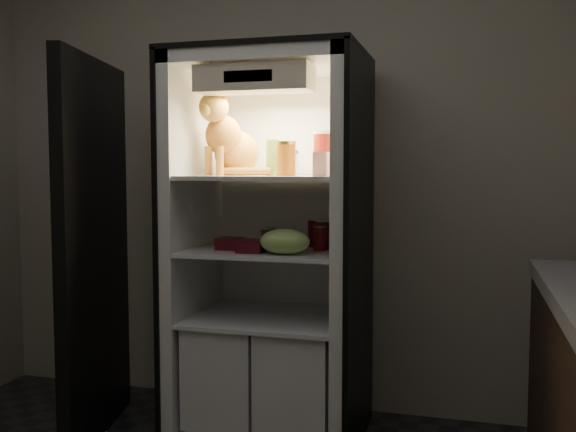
% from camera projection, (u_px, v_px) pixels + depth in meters
% --- Properties ---
extents(room_shell, '(3.60, 3.60, 3.60)m').
position_uv_depth(room_shell, '(126.00, 62.00, 1.78)').
color(room_shell, white).
rests_on(room_shell, floor).
extents(refrigerator, '(0.90, 0.72, 1.88)m').
position_uv_depth(refrigerator, '(273.00, 276.00, 3.16)').
color(refrigerator, white).
rests_on(refrigerator, floor).
extents(fridge_door, '(0.26, 0.86, 1.85)m').
position_uv_depth(fridge_door, '(94.00, 253.00, 3.13)').
color(fridge_door, black).
rests_on(fridge_door, floor).
extents(tabby_cat, '(0.36, 0.42, 0.43)m').
position_uv_depth(tabby_cat, '(230.00, 143.00, 3.15)').
color(tabby_cat, '#B65817').
rests_on(tabby_cat, refrigerator).
extents(parmesan_shaker, '(0.07, 0.07, 0.17)m').
position_uv_depth(parmesan_shaker, '(273.00, 158.00, 3.08)').
color(parmesan_shaker, green).
rests_on(parmesan_shaker, refrigerator).
extents(mayo_tub, '(0.09, 0.09, 0.12)m').
position_uv_depth(mayo_tub, '(289.00, 163.00, 3.22)').
color(mayo_tub, white).
rests_on(mayo_tub, refrigerator).
extents(salsa_jar, '(0.09, 0.09, 0.16)m').
position_uv_depth(salsa_jar, '(286.00, 158.00, 2.99)').
color(salsa_jar, maroon).
rests_on(salsa_jar, refrigerator).
extents(pepper_jar, '(0.13, 0.13, 0.21)m').
position_uv_depth(pepper_jar, '(326.00, 153.00, 3.06)').
color(pepper_jar, '#A22E15').
rests_on(pepper_jar, refrigerator).
extents(cream_carton, '(0.06, 0.06, 0.11)m').
position_uv_depth(cream_carton, '(321.00, 164.00, 2.82)').
color(cream_carton, white).
rests_on(cream_carton, refrigerator).
extents(soda_can_a, '(0.07, 0.07, 0.14)m').
position_uv_depth(soda_can_a, '(315.00, 233.00, 3.15)').
color(soda_can_a, black).
rests_on(soda_can_a, refrigerator).
extents(soda_can_b, '(0.07, 0.07, 0.14)m').
position_uv_depth(soda_can_b, '(323.00, 235.00, 3.06)').
color(soda_can_b, black).
rests_on(soda_can_b, refrigerator).
extents(soda_can_c, '(0.06, 0.06, 0.11)m').
position_uv_depth(soda_can_c, '(320.00, 238.00, 3.00)').
color(soda_can_c, black).
rests_on(soda_can_c, refrigerator).
extents(condiment_jar, '(0.07, 0.07, 0.10)m').
position_uv_depth(condiment_jar, '(268.00, 237.00, 3.16)').
color(condiment_jar, brown).
rests_on(condiment_jar, refrigerator).
extents(grape_bag, '(0.23, 0.17, 0.11)m').
position_uv_depth(grape_bag, '(285.00, 242.00, 2.87)').
color(grape_bag, '#80AA4F').
rests_on(grape_bag, refrigerator).
extents(berry_box_left, '(0.11, 0.11, 0.06)m').
position_uv_depth(berry_box_left, '(230.00, 243.00, 3.05)').
color(berry_box_left, '#520D19').
rests_on(berry_box_left, refrigerator).
extents(berry_box_right, '(0.12, 0.12, 0.06)m').
position_uv_depth(berry_box_right, '(252.00, 246.00, 2.93)').
color(berry_box_right, '#520D19').
rests_on(berry_box_right, refrigerator).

